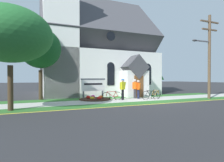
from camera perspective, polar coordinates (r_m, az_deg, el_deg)
The scene contains 18 objects.
ground at distance 18.02m, azimuth 6.14°, elevation -4.99°, with size 140.00×140.00×0.00m, color #2B2B2D.
sidewalk_slab at distance 14.97m, azimuth 4.07°, elevation -6.16°, with size 32.00×2.37×0.01m, color #B7B5AD.
grass_verge at distance 13.29m, azimuth 7.82°, elevation -7.06°, with size 32.00×1.47×0.01m, color #2D6628.
church_lawn at distance 16.88m, azimuth 0.82°, elevation -5.36°, with size 24.00×1.88×0.01m, color #2D6628.
curb_paint_stripe at distance 12.54m, azimuth 9.89°, elevation -7.54°, with size 28.00×0.16×0.01m, color yellow.
church_building at distance 22.53m, azimuth -6.25°, elevation 8.68°, with size 12.99×12.74×14.07m.
church_sign at distance 15.79m, azimuth -6.06°, elevation -1.38°, with size 2.26×0.25×1.83m.
flower_bed at distance 15.33m, azimuth -5.46°, elevation -5.71°, with size 2.69×2.69×0.34m.
bicycle_black at distance 15.84m, azimuth 12.43°, elevation -4.41°, with size 1.78×0.25×0.82m.
bicycle_red at distance 14.83m, azimuth 0.03°, elevation -4.80°, with size 1.73×0.20×0.79m.
bicycle_green at distance 17.13m, azimuth 13.80°, elevation -4.08°, with size 1.65×0.66×0.79m.
cyclist_in_blue_jersey at distance 16.11m, azimuth 8.45°, elevation -2.24°, with size 0.28×0.71×1.65m.
cyclist_in_white_jersey at distance 16.29m, azimuth 7.39°, elevation -1.98°, with size 0.32×0.79×1.74m.
cyclist_in_yellow_jersey at distance 15.13m, azimuth 3.46°, elevation -2.07°, with size 0.64×0.46×1.78m.
utility_pole at distance 18.27m, azimuth 28.60°, elevation 8.10°, with size 3.12×0.28×7.51m.
roadside_conifer at distance 25.17m, azimuth 11.57°, elevation 5.06°, with size 4.25×4.25×5.73m.
yard_deciduous_tree at distance 16.69m, azimuth -22.01°, elevation 9.67°, with size 3.45×3.45×6.15m.
verge_sapling at distance 11.85m, azimuth -29.96°, elevation 12.70°, with size 4.67×4.67×5.87m.
Camera 1 is at (-8.61, -11.73, 1.83)m, focal length 28.44 mm.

